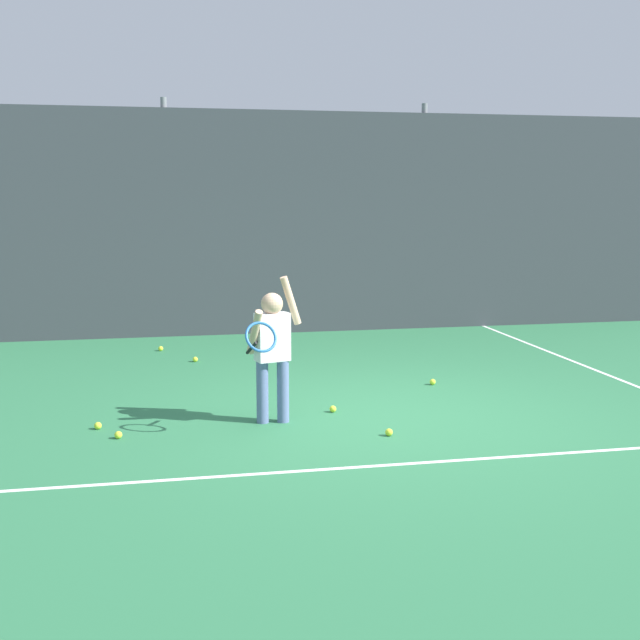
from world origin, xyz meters
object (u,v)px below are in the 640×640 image
object	(u,v)px
tennis_ball_1	(433,382)
tennis_ball_3	(161,349)
tennis_ball_0	(333,409)
tennis_player	(272,345)
tennis_ball_4	(389,432)
tennis_ball_5	(195,359)
tennis_ball_7	(98,426)
tennis_ball_2	(118,435)

from	to	relation	value
tennis_ball_1	tennis_ball_3	xyz separation A→B (m)	(-2.93, 2.62, 0.00)
tennis_ball_0	tennis_ball_3	bearing A→B (deg)	114.41
tennis_ball_1	tennis_ball_3	world-z (taller)	same
tennis_player	tennis_ball_4	bearing A→B (deg)	-47.80
tennis_player	tennis_ball_5	world-z (taller)	tennis_player
tennis_ball_5	tennis_ball_7	distance (m)	3.02
tennis_ball_0	tennis_ball_2	world-z (taller)	same
tennis_ball_3	tennis_ball_1	bearing A→B (deg)	-41.83
tennis_ball_7	tennis_ball_1	bearing A→B (deg)	16.61
tennis_ball_0	tennis_ball_2	size ratio (longest dim) A/B	1.00
tennis_ball_1	tennis_ball_5	distance (m)	3.09
tennis_ball_3	tennis_ball_5	size ratio (longest dim) A/B	1.00
tennis_ball_0	tennis_ball_3	distance (m)	3.87
tennis_player	tennis_ball_2	bearing A→B (deg)	174.81
tennis_ball_1	tennis_ball_2	distance (m)	3.60
tennis_ball_0	tennis_ball_2	bearing A→B (deg)	-166.65
tennis_ball_0	tennis_ball_2	distance (m)	2.05
tennis_ball_4	tennis_ball_5	distance (m)	3.86
tennis_player	tennis_ball_7	distance (m)	1.71
tennis_ball_3	tennis_ball_7	xyz separation A→B (m)	(-0.59, -3.67, 0.00)
tennis_player	tennis_ball_3	size ratio (longest dim) A/B	20.46
tennis_ball_0	tennis_ball_7	world-z (taller)	same
tennis_player	tennis_ball_0	xyz separation A→B (m)	(0.62, 0.25, -0.69)
tennis_ball_0	tennis_player	bearing A→B (deg)	-158.25
tennis_ball_4	tennis_player	bearing A→B (deg)	146.70
tennis_ball_0	tennis_ball_3	size ratio (longest dim) A/B	1.00
tennis_player	tennis_ball_4	xyz separation A→B (m)	(0.93, -0.61, -0.69)
tennis_ball_0	tennis_ball_1	bearing A→B (deg)	34.23
tennis_ball_1	tennis_ball_4	bearing A→B (deg)	-119.96
tennis_ball_1	tennis_ball_5	size ratio (longest dim) A/B	1.00
tennis_ball_5	tennis_ball_7	size ratio (longest dim) A/B	1.00
tennis_ball_0	tennis_ball_5	bearing A→B (deg)	113.64
tennis_ball_1	tennis_ball_4	xyz separation A→B (m)	(-1.02, -1.77, 0.00)
tennis_ball_7	tennis_ball_3	bearing A→B (deg)	80.91
tennis_player	tennis_ball_1	distance (m)	2.37
tennis_ball_1	tennis_ball_4	world-z (taller)	same
tennis_ball_1	tennis_ball_4	distance (m)	2.04
tennis_ball_2	tennis_ball_4	size ratio (longest dim) A/B	1.00
tennis_ball_7	tennis_ball_2	bearing A→B (deg)	-59.89
tennis_player	tennis_ball_0	world-z (taller)	tennis_player
tennis_ball_3	tennis_ball_7	bearing A→B (deg)	-99.09
tennis_ball_2	tennis_ball_0	bearing A→B (deg)	13.35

